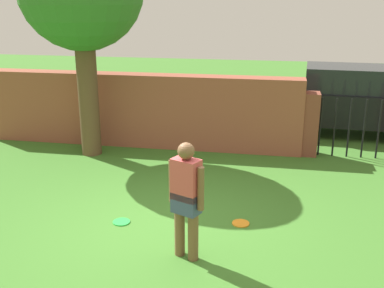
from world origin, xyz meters
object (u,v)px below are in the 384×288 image
object	(u,v)px
car	(345,100)
frisbee_orange	(241,223)
person	(186,196)
frisbee_green	(121,222)

from	to	relation	value
car	frisbee_orange	distance (m)	6.01
person	car	distance (m)	7.20
car	frisbee_green	world-z (taller)	car
frisbee_green	frisbee_orange	distance (m)	1.86
person	car	bearing A→B (deg)	91.20
frisbee_green	frisbee_orange	bearing A→B (deg)	9.11
person	car	world-z (taller)	car
person	frisbee_orange	size ratio (longest dim) A/B	6.00
frisbee_green	car	bearing A→B (deg)	55.73
frisbee_orange	person	bearing A→B (deg)	-120.70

